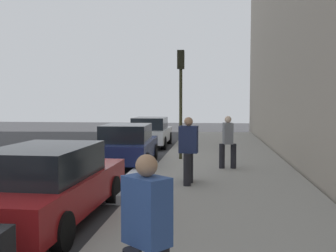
{
  "coord_description": "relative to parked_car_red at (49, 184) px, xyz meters",
  "views": [
    {
      "loc": [
        -14.55,
        -2.96,
        2.38
      ],
      "look_at": [
        0.76,
        -1.22,
        1.4
      ],
      "focal_mm": 42.93,
      "sensor_mm": 36.0,
      "label": 1
    }
  ],
  "objects": [
    {
      "name": "ground_plane",
      "position": [
        7.14,
        -0.21,
        -0.76
      ],
      "size": [
        56.0,
        56.0,
        0.0
      ],
      "primitive_type": "plane",
      "color": "#333335"
    },
    {
      "name": "sidewalk",
      "position": [
        7.14,
        -3.51,
        -0.68
      ],
      "size": [
        28.0,
        4.6,
        0.15
      ],
      "primitive_type": "cube",
      "color": "gray",
      "rests_on": "ground"
    },
    {
      "name": "lane_stripe_centre",
      "position": [
        7.14,
        2.99,
        -0.76
      ],
      "size": [
        28.0,
        0.14,
        0.01
      ],
      "primitive_type": "cube",
      "color": "gold",
      "rests_on": "ground"
    },
    {
      "name": "snow_bank_curb",
      "position": [
        4.05,
        -0.91,
        -0.65
      ],
      "size": [
        5.32,
        0.56,
        0.22
      ],
      "primitive_type": "cube",
      "color": "white",
      "rests_on": "ground"
    },
    {
      "name": "parked_car_red",
      "position": [
        0.0,
        0.0,
        0.0
      ],
      "size": [
        4.83,
        1.98,
        1.51
      ],
      "color": "black",
      "rests_on": "ground"
    },
    {
      "name": "parked_car_navy",
      "position": [
        6.96,
        -0.04,
        -0.0
      ],
      "size": [
        4.28,
        2.02,
        1.51
      ],
      "color": "black",
      "rests_on": "ground"
    },
    {
      "name": "parked_car_white",
      "position": [
        13.05,
        0.06,
        -0.0
      ],
      "size": [
        4.28,
        1.93,
        1.51
      ],
      "color": "black",
      "rests_on": "ground"
    },
    {
      "name": "pedestrian_blue_coat",
      "position": [
        -3.55,
        -2.52,
        0.3
      ],
      "size": [
        0.52,
        0.54,
        1.7
      ],
      "color": "black",
      "rests_on": "sidewalk"
    },
    {
      "name": "pedestrian_grey_coat",
      "position": [
        5.84,
        -3.65,
        0.31
      ],
      "size": [
        0.5,
        0.57,
        1.72
      ],
      "color": "black",
      "rests_on": "sidewalk"
    },
    {
      "name": "pedestrian_navy_coat",
      "position": [
        3.17,
        -2.52,
        0.35
      ],
      "size": [
        0.59,
        0.51,
        1.79
      ],
      "color": "black",
      "rests_on": "sidewalk"
    },
    {
      "name": "traffic_light_pole",
      "position": [
        7.82,
        -1.93,
        2.19
      ],
      "size": [
        0.35,
        0.26,
        4.12
      ],
      "color": "#2D2D19",
      "rests_on": "sidewalk"
    },
    {
      "name": "rolling_suitcase",
      "position": [
        3.58,
        -2.48,
        -0.34
      ],
      "size": [
        0.34,
        0.22,
        0.89
      ],
      "color": "black",
      "rests_on": "sidewalk"
    }
  ]
}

